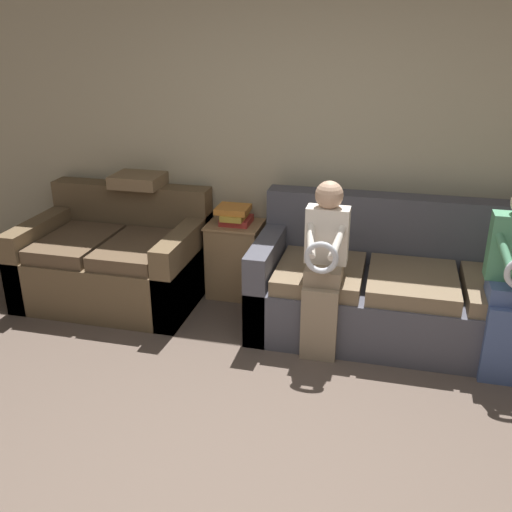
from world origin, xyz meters
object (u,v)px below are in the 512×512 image
object	(u,v)px
couch_main	(410,291)
couch_side	(117,261)
side_shelf	(235,258)
child_left_seated	(324,262)
book_stack	(235,215)
throw_pillow	(140,179)

from	to	relation	value
couch_main	couch_side	bearing A→B (deg)	179.05
side_shelf	couch_side	bearing A→B (deg)	-163.68
child_left_seated	book_stack	size ratio (longest dim) A/B	4.38
child_left_seated	side_shelf	xyz separation A→B (m)	(-0.82, 0.71, -0.34)
side_shelf	book_stack	size ratio (longest dim) A/B	2.29
couch_side	child_left_seated	distance (m)	1.85
child_left_seated	throw_pillow	world-z (taller)	child_left_seated
book_stack	couch_side	bearing A→B (deg)	-163.71
couch_side	child_left_seated	xyz separation A→B (m)	(1.76, -0.44, 0.35)
side_shelf	book_stack	distance (m)	0.38
throw_pillow	couch_main	bearing A→B (deg)	-10.02
couch_main	side_shelf	xyz separation A→B (m)	(-1.41, 0.31, -0.01)
couch_main	book_stack	bearing A→B (deg)	167.43
couch_side	throw_pillow	xyz separation A→B (m)	(0.10, 0.36, 0.60)
couch_side	throw_pillow	world-z (taller)	throw_pillow
child_left_seated	book_stack	distance (m)	1.09
child_left_seated	book_stack	xyz separation A→B (m)	(-0.82, 0.71, 0.03)
book_stack	throw_pillow	xyz separation A→B (m)	(-0.85, 0.08, 0.22)
child_left_seated	throw_pillow	xyz separation A→B (m)	(-1.67, 0.80, 0.26)
book_stack	throw_pillow	distance (m)	0.88
couch_side	side_shelf	bearing A→B (deg)	16.32
side_shelf	book_stack	xyz separation A→B (m)	(0.00, -0.00, 0.38)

